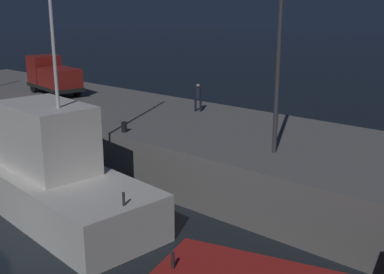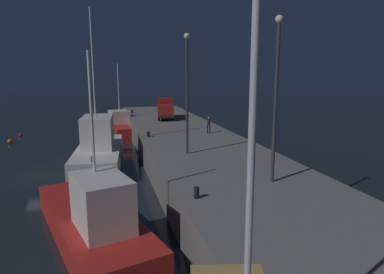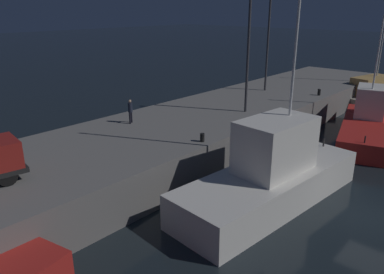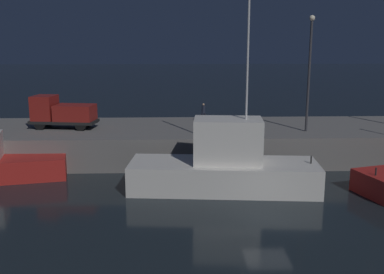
# 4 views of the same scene
# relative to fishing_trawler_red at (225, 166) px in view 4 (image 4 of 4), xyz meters

# --- Properties ---
(ground_plane) EXTENTS (320.00, 320.00, 0.00)m
(ground_plane) POSITION_rel_fishing_trawler_red_xyz_m (1.96, -4.90, -1.60)
(ground_plane) COLOR black
(pier_quay) EXTENTS (61.72, 9.61, 2.55)m
(pier_quay) POSITION_rel_fishing_trawler_red_xyz_m (1.96, 8.81, -0.33)
(pier_quay) COLOR slate
(pier_quay) RESTS_ON ground
(fishing_trawler_red) EXTENTS (12.60, 4.96, 14.11)m
(fishing_trawler_red) POSITION_rel_fishing_trawler_red_xyz_m (0.00, 0.00, 0.00)
(fishing_trawler_red) COLOR silver
(fishing_trawler_red) RESTS_ON ground
(lamp_post_west) EXTENTS (0.44, 0.44, 9.04)m
(lamp_post_west) POSITION_rel_fishing_trawler_red_xyz_m (7.26, 6.71, 6.16)
(lamp_post_west) COLOR #38383D
(lamp_post_west) RESTS_ON pier_quay
(utility_truck) EXTENTS (5.63, 2.81, 2.70)m
(utility_truck) POSITION_rel_fishing_trawler_red_xyz_m (-12.64, 8.61, 2.27)
(utility_truck) COLOR black
(utility_truck) RESTS_ON pier_quay
(dockworker) EXTENTS (0.42, 0.42, 1.69)m
(dockworker) POSITION_rel_fishing_trawler_red_xyz_m (-0.76, 10.97, 1.91)
(dockworker) COLOR black
(dockworker) RESTS_ON pier_quay
(bollard_east) EXTENTS (0.28, 0.28, 0.52)m
(bollard_east) POSITION_rel_fishing_trawler_red_xyz_m (-0.34, 4.69, 1.21)
(bollard_east) COLOR black
(bollard_east) RESTS_ON pier_quay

